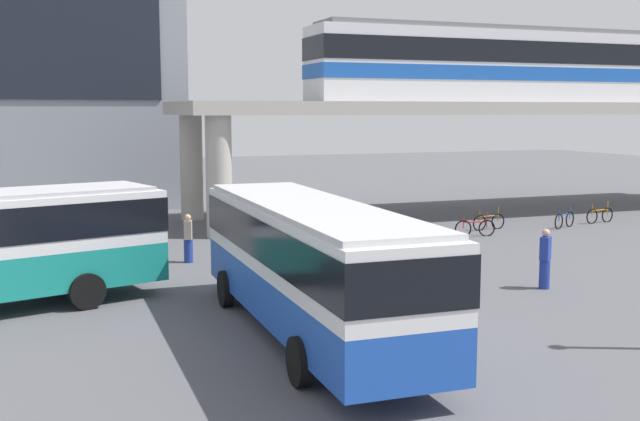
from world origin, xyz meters
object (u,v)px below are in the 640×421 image
Objects in this scene: bicycle_green at (379,237)px; bicycle_blue at (564,220)px; train at (521,65)px; pedestrian_waiting_near_stop at (545,260)px; pedestrian_by_bike_rack at (188,240)px; bicycle_brown at (489,222)px; bicycle_red at (475,228)px; bicycle_orange at (600,215)px; bus_main at (310,255)px.

bicycle_blue is at bearing 7.84° from bicycle_green.
pedestrian_waiting_near_stop is at bearing -122.30° from train.
bicycle_brown is at bearing 10.91° from pedestrian_by_bike_rack.
bicycle_blue is at bearing 7.09° from bicycle_red.
pedestrian_waiting_near_stop is (1.57, -8.45, 0.51)m from bicycle_green.
bicycle_red is at bearing 6.14° from pedestrian_by_bike_rack.
bicycle_orange is at bearing -0.39° from bicycle_brown.
bicycle_blue is (5.14, 0.64, 0.00)m from bicycle_red.
pedestrian_waiting_near_stop is at bearing -79.51° from bicycle_green.
bicycle_green is (-4.85, -0.74, 0.00)m from bicycle_red.
bus_main is 6.41× the size of pedestrian_by_bike_rack.
bicycle_orange is at bearing 43.68° from pedestrian_waiting_near_stop.
bus_main is 6.29× the size of bicycle_green.
bicycle_brown is at bearing -134.55° from train.
bicycle_green is at bearing 4.56° from pedestrian_by_bike_rack.
bicycle_red is 1.02× the size of pedestrian_by_bike_rack.
train reaches higher than bicycle_orange.
bicycle_red is 12.68m from pedestrian_by_bike_rack.
bus_main is (-18.33, -17.98, -5.73)m from train.
train is at bearing 22.30° from pedestrian_by_bike_rack.
bus_main is at bearing -135.95° from bicycle_brown.
bicycle_orange is (1.07, -5.21, -7.36)m from train.
pedestrian_waiting_near_stop is (-4.86, -10.57, 0.51)m from bicycle_brown.
bicycle_orange is 1.00× the size of bicycle_brown.
bicycle_orange is at bearing 9.35° from bicycle_green.
bicycle_red is at bearing -135.51° from train.
bicycle_blue is (-2.60, -0.70, 0.00)m from bicycle_orange.
bicycle_blue and bicycle_brown have the same top height.
bus_main is 6.71× the size of bicycle_blue.
pedestrian_by_bike_rack is 0.95× the size of pedestrian_waiting_near_stop.
train is 9.56m from bicycle_blue.
train is 21.93m from pedestrian_by_bike_rack.
train is 13.50× the size of pedestrian_by_bike_rack.
bus_main is at bearing -146.65° from bicycle_orange.
bicycle_blue is at bearing -164.97° from bicycle_orange.
bicycle_orange and bicycle_blue have the same top height.
train is 13.24× the size of bicycle_green.
bicycle_red is 4.91m from bicycle_green.
bicycle_orange is 20.51m from pedestrian_by_bike_rack.
train is 19.84m from pedestrian_waiting_near_stop.
bicycle_orange is (19.40, 12.77, -1.63)m from bus_main.
bicycle_blue is (-1.52, -5.91, -7.36)m from train.
pedestrian_by_bike_rack reaches higher than bicycle_brown.
bicycle_brown is at bearing 44.05° from bus_main.
bicycle_orange is 15.25m from pedestrian_waiting_near_stop.
train is 13.12× the size of bicycle_orange.
bicycle_green is 0.96× the size of pedestrian_waiting_near_stop.
bus_main is 6.21× the size of bicycle_brown.
pedestrian_by_bike_rack is at bearing -173.59° from bicycle_blue.
pedestrian_by_bike_rack reaches higher than bicycle_green.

